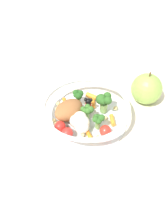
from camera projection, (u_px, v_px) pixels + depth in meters
ground_plane at (81, 124)px, 0.60m from camera, size 2.40×2.40×0.00m
food_container at (82, 113)px, 0.59m from camera, size 0.21×0.21×0.06m
loose_apple at (145, 89)px, 0.63m from camera, size 0.08×0.08×0.09m
folded_napkin at (5, 110)px, 0.63m from camera, size 0.15×0.15×0.01m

